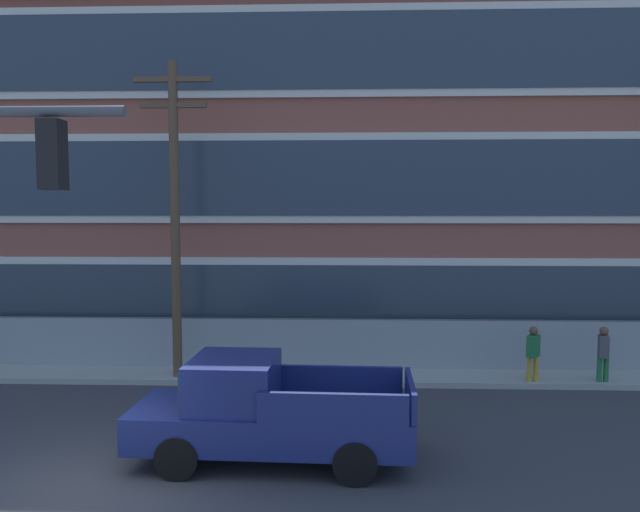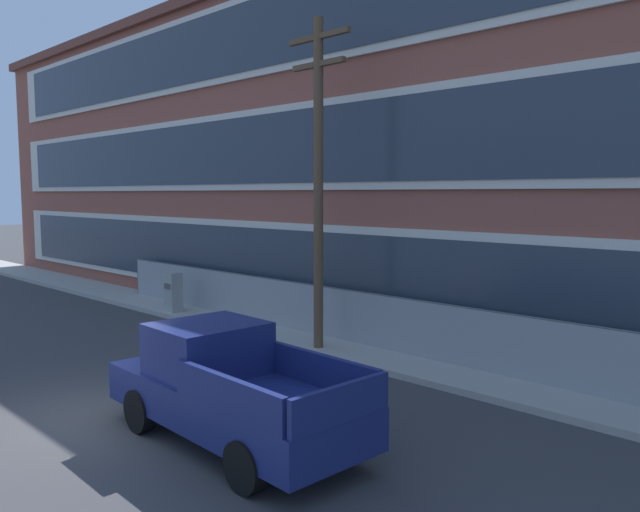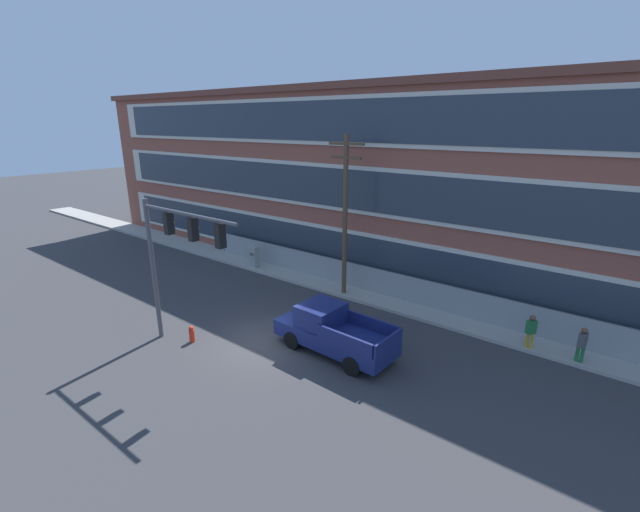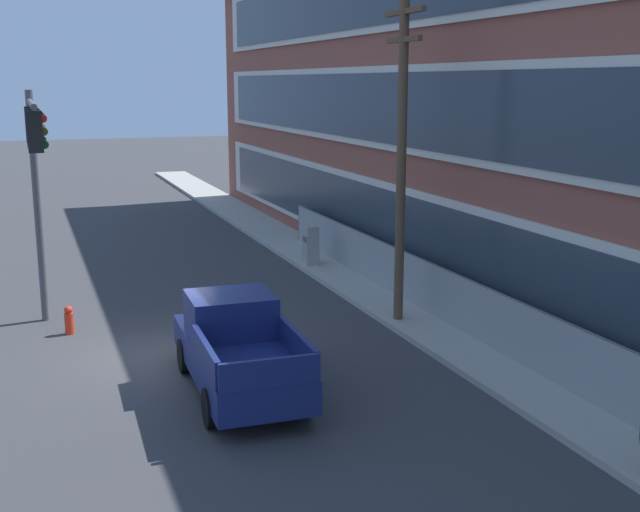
{
  "view_description": "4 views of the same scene",
  "coord_description": "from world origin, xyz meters",
  "px_view_note": "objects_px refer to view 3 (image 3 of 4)",
  "views": [
    {
      "loc": [
        4.39,
        -10.51,
        4.92
      ],
      "look_at": [
        3.79,
        5.47,
        3.69
      ],
      "focal_mm": 35.0,
      "sensor_mm": 36.0,
      "label": 1
    },
    {
      "loc": [
        11.52,
        -5.18,
        4.37
      ],
      "look_at": [
        1.33,
        5.12,
        2.91
      ],
      "focal_mm": 35.0,
      "sensor_mm": 36.0,
      "label": 2
    },
    {
      "loc": [
        12.64,
        -12.07,
        9.54
      ],
      "look_at": [
        -0.39,
        4.61,
        2.87
      ],
      "focal_mm": 24.0,
      "sensor_mm": 36.0,
      "label": 3
    },
    {
      "loc": [
        19.15,
        -2.88,
        6.67
      ],
      "look_at": [
        3.86,
        2.82,
        3.11
      ],
      "focal_mm": 45.0,
      "sensor_mm": 36.0,
      "label": 4
    }
  ],
  "objects_px": {
    "pedestrian_near_cabinet": "(531,330)",
    "pickup_truck_navy": "(332,331)",
    "traffic_signal_mast": "(174,245)",
    "electrical_cabinet": "(255,258)",
    "pedestrian_by_fence": "(582,344)",
    "utility_pole_near_corner": "(345,212)",
    "fire_hydrant": "(192,334)"
  },
  "relations": [
    {
      "from": "utility_pole_near_corner",
      "to": "pedestrian_near_cabinet",
      "type": "height_order",
      "value": "utility_pole_near_corner"
    },
    {
      "from": "pickup_truck_navy",
      "to": "electrical_cabinet",
      "type": "distance_m",
      "value": 11.91
    },
    {
      "from": "pickup_truck_navy",
      "to": "pedestrian_by_fence",
      "type": "height_order",
      "value": "pickup_truck_navy"
    },
    {
      "from": "utility_pole_near_corner",
      "to": "electrical_cabinet",
      "type": "xyz_separation_m",
      "value": [
        -7.36,
        0.05,
        -4.11
      ]
    },
    {
      "from": "pedestrian_near_cabinet",
      "to": "pedestrian_by_fence",
      "type": "relative_size",
      "value": 1.0
    },
    {
      "from": "traffic_signal_mast",
      "to": "utility_pole_near_corner",
      "type": "xyz_separation_m",
      "value": [
        2.04,
        9.26,
        0.17
      ]
    },
    {
      "from": "traffic_signal_mast",
      "to": "pickup_truck_navy",
      "type": "height_order",
      "value": "traffic_signal_mast"
    },
    {
      "from": "traffic_signal_mast",
      "to": "fire_hydrant",
      "type": "bearing_deg",
      "value": 113.59
    },
    {
      "from": "utility_pole_near_corner",
      "to": "fire_hydrant",
      "type": "bearing_deg",
      "value": -104.71
    },
    {
      "from": "electrical_cabinet",
      "to": "pedestrian_near_cabinet",
      "type": "distance_m",
      "value": 17.26
    },
    {
      "from": "pedestrian_by_fence",
      "to": "pedestrian_near_cabinet",
      "type": "bearing_deg",
      "value": -179.06
    },
    {
      "from": "utility_pole_near_corner",
      "to": "electrical_cabinet",
      "type": "height_order",
      "value": "utility_pole_near_corner"
    },
    {
      "from": "electrical_cabinet",
      "to": "fire_hydrant",
      "type": "distance_m",
      "value": 10.12
    },
    {
      "from": "traffic_signal_mast",
      "to": "pedestrian_by_fence",
      "type": "xyz_separation_m",
      "value": [
        13.85,
        9.11,
        -3.75
      ]
    },
    {
      "from": "pickup_truck_navy",
      "to": "pedestrian_by_fence",
      "type": "bearing_deg",
      "value": 31.65
    },
    {
      "from": "pedestrian_near_cabinet",
      "to": "pickup_truck_navy",
      "type": "bearing_deg",
      "value": -141.79
    },
    {
      "from": "pickup_truck_navy",
      "to": "fire_hydrant",
      "type": "distance_m",
      "value": 6.4
    },
    {
      "from": "pedestrian_by_fence",
      "to": "fire_hydrant",
      "type": "bearing_deg",
      "value": -148.76
    },
    {
      "from": "electrical_cabinet",
      "to": "pedestrian_by_fence",
      "type": "xyz_separation_m",
      "value": [
        19.17,
        -0.2,
        0.2
      ]
    },
    {
      "from": "pedestrian_near_cabinet",
      "to": "pedestrian_by_fence",
      "type": "height_order",
      "value": "same"
    },
    {
      "from": "traffic_signal_mast",
      "to": "utility_pole_near_corner",
      "type": "distance_m",
      "value": 9.48
    },
    {
      "from": "pedestrian_by_fence",
      "to": "pickup_truck_navy",
      "type": "bearing_deg",
      "value": -148.35
    },
    {
      "from": "electrical_cabinet",
      "to": "pedestrian_by_fence",
      "type": "bearing_deg",
      "value": -0.6
    },
    {
      "from": "traffic_signal_mast",
      "to": "pickup_truck_navy",
      "type": "relative_size",
      "value": 1.17
    },
    {
      "from": "traffic_signal_mast",
      "to": "pedestrian_near_cabinet",
      "type": "xyz_separation_m",
      "value": [
        11.94,
        9.08,
        -3.75
      ]
    },
    {
      "from": "pedestrian_near_cabinet",
      "to": "fire_hydrant",
      "type": "xyz_separation_m",
      "value": [
        -12.19,
        -8.52,
        -0.59
      ]
    },
    {
      "from": "traffic_signal_mast",
      "to": "electrical_cabinet",
      "type": "xyz_separation_m",
      "value": [
        -5.32,
        9.31,
        -3.94
      ]
    },
    {
      "from": "traffic_signal_mast",
      "to": "electrical_cabinet",
      "type": "distance_m",
      "value": 11.42
    },
    {
      "from": "utility_pole_near_corner",
      "to": "pedestrian_by_fence",
      "type": "relative_size",
      "value": 5.29
    },
    {
      "from": "traffic_signal_mast",
      "to": "fire_hydrant",
      "type": "relative_size",
      "value": 8.27
    },
    {
      "from": "traffic_signal_mast",
      "to": "pedestrian_by_fence",
      "type": "distance_m",
      "value": 17.0
    },
    {
      "from": "pedestrian_near_cabinet",
      "to": "utility_pole_near_corner",
      "type": "bearing_deg",
      "value": 178.96
    }
  ]
}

